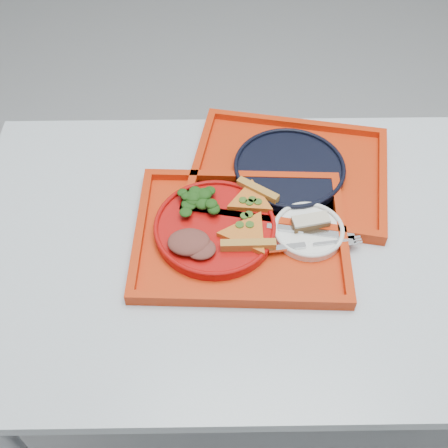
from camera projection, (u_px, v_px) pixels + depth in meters
The scene contains 14 objects.
ground at pixel (298, 383), 1.79m from camera, with size 10.00×10.00×0.00m, color #979AA0.
table at pixel (328, 260), 1.27m from camera, with size 1.60×0.80×0.75m.
tray_main at pixel (241, 236), 1.21m from camera, with size 0.45×0.35×0.01m, color #BC2B09.
tray_far at pixel (289, 174), 1.33m from camera, with size 0.45×0.35×0.01m, color #BC2B09.
dinner_plate at pixel (215, 229), 1.20m from camera, with size 0.26×0.26×0.02m, color #A20D0A.
side_plate at pixel (308, 232), 1.20m from camera, with size 0.15×0.15×0.01m, color white.
navy_plate at pixel (289, 169), 1.32m from camera, with size 0.26×0.26×0.02m, color black.
pizza_slice_a at pixel (247, 233), 1.17m from camera, with size 0.13×0.11×0.02m, color gold, non-canonical shape.
pizza_slice_b at pixel (251, 199), 1.23m from camera, with size 0.12×0.10×0.02m, color gold, non-canonical shape.
salad_heap at pixel (197, 200), 1.21m from camera, with size 0.08×0.07×0.04m, color black.
meat_portion at pixel (189, 242), 1.15m from camera, with size 0.09×0.07×0.03m, color brown.
dessert_bar at pixel (311, 222), 1.19m from camera, with size 0.08×0.05×0.02m.
knife at pixel (310, 231), 1.19m from camera, with size 0.18×0.02×0.01m, color silver.
fork at pixel (312, 244), 1.17m from camera, with size 0.18×0.02×0.01m, color silver.
Camera 1 is at (-0.25, -0.74, 1.71)m, focal length 45.00 mm.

